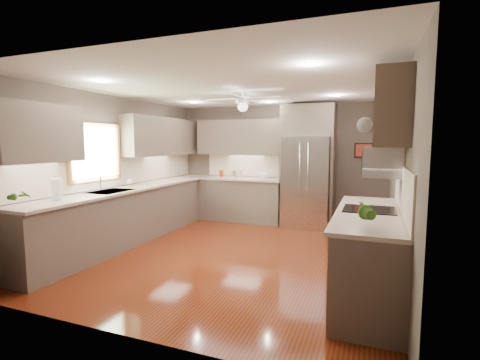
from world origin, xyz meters
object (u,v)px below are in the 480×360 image
Objects in this scene: potted_plant_right at (367,212)px; potted_plant_left at (20,196)px; refrigerator at (307,168)px; bowl at (264,177)px; microwave at (382,162)px; canister_c at (240,173)px; soap_bottle at (131,181)px; stool at (356,232)px; paper_towel at (57,190)px; canister_a at (222,173)px; canister_b at (234,174)px.

potted_plant_left is at bearing -174.34° from potted_plant_right.
bowl is at bearing 177.01° from refrigerator.
microwave reaches higher than bowl.
canister_c is 2.44m from soap_bottle.
stool is (-0.31, 1.61, -1.24)m from microwave.
paper_towel reaches higher than canister_c.
potted_plant_right reaches higher than potted_plant_left.
bowl is 0.63× the size of paper_towel.
potted_plant_left is (-0.72, -4.21, 0.06)m from canister_a.
potted_plant_left reaches higher than stool.
bowl is at bearing -3.45° from canister_c.
paper_towel is (-3.65, -2.56, 0.84)m from stool.
paper_towel is at bearing -114.80° from bowl.
refrigerator is at bearing 132.83° from stool.
microwave is 1.16× the size of stool.
microwave reaches higher than canister_c.
stool is at bearing -23.79° from canister_b.
canister_c is (0.13, 0.01, 0.02)m from canister_b.
canister_a is 0.26× the size of microwave.
potted_plant_left is 3.86m from potted_plant_right.
microwave is 2.06m from stool.
potted_plant_right is 1.15m from microwave.
microwave is at bearing -43.26° from canister_b.
stool is (2.64, -1.16, -0.77)m from canister_b.
refrigerator is 4.51m from paper_towel.
stool is at bearing 40.04° from potted_plant_left.
potted_plant_left is at bearing -105.11° from canister_c.
canister_b is 2.36m from soap_bottle.
bowl is 0.44× the size of stool.
canister_b reaches higher than bowl.
potted_plant_right reaches higher than canister_b.
canister_a is at bearing 80.23° from potted_plant_left.
paper_towel is (0.12, -1.65, 0.06)m from soap_bottle.
canister_b is 2.99m from stool.
canister_b is at bearing 136.74° from microwave.
microwave is (2.82, -2.79, 0.45)m from canister_c.
canister_c reaches higher than stool.
refrigerator is at bearing 54.20° from paper_towel.
paper_towel is (-3.83, 0.13, -0.01)m from potted_plant_right.
canister_c is 3.91m from paper_towel.
soap_bottle is 0.55× the size of potted_plant_right.
canister_a is 4.28m from microwave.
canister_b is (0.29, 0.03, -0.01)m from canister_a.
potted_plant_right is 0.92× the size of paper_towel.
canister_b reaches higher than stool.
microwave is 4.09m from paper_towel.
bowl is at bearing 0.39° from canister_a.
canister_b is 0.14m from canister_c.
canister_c is 4.71m from potted_plant_right.
refrigerator is (0.92, -0.05, 0.22)m from bowl.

